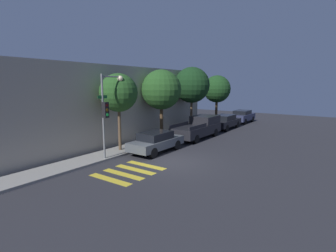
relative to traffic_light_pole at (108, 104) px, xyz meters
The scene contains 13 objects.
ground_plane 5.04m from the traffic_light_pole, 63.86° to the right, with size 60.00×60.00×0.00m, color #28282D.
sidewalk 3.77m from the traffic_light_pole, 24.53° to the left, with size 26.00×1.84×0.14m, color gray.
building_row 5.36m from the traffic_light_pole, 71.97° to the left, with size 26.00×6.00×5.85m, color #A89E8E.
crosswalk 4.36m from the traffic_light_pole, 111.98° to the right, with size 3.16×2.60×0.00m.
traffic_light_pole is the anchor object (origin of this frame).
sedan_near_corner 4.15m from the traffic_light_pole, 23.26° to the right, with size 4.25×1.74×1.39m.
pickup_truck 9.30m from the traffic_light_pole, ahead, with size 5.47×2.02×1.78m.
sedan_middle 14.64m from the traffic_light_pole, ahead, with size 4.63×1.85×1.43m.
sedan_far_end 19.85m from the traffic_light_pole, ahead, with size 4.29×1.76×1.47m.
tree_near_corner 1.93m from the traffic_light_pole, 26.27° to the left, with size 2.52×2.52×5.23m.
tree_midblock 6.45m from the traffic_light_pole, ahead, with size 3.18×3.18×5.68m.
tree_far_end 11.27m from the traffic_light_pole, ahead, with size 3.37×3.37×6.12m.
tree_behind_truck 16.86m from the traffic_light_pole, ahead, with size 3.04×3.04×5.50m.
Camera 1 is at (-12.23, -8.39, 4.52)m, focal length 28.00 mm.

